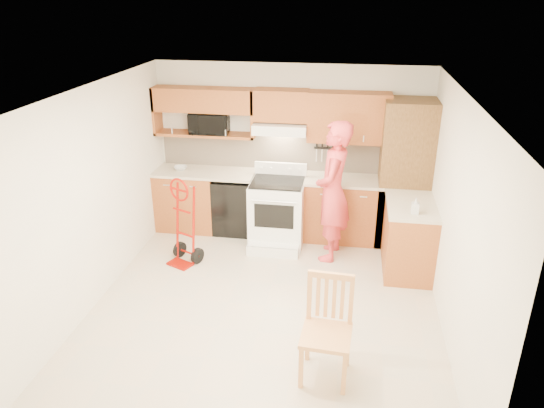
% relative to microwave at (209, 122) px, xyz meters
% --- Properties ---
extents(floor, '(4.00, 4.50, 0.02)m').
position_rel_microwave_xyz_m(floor, '(1.18, -2.08, -1.66)').
color(floor, '#BEB098').
rests_on(floor, ground).
extents(ceiling, '(4.00, 4.50, 0.02)m').
position_rel_microwave_xyz_m(ceiling, '(1.18, -2.08, 0.86)').
color(ceiling, white).
rests_on(ceiling, ground).
extents(wall_back, '(4.00, 0.02, 2.50)m').
position_rel_microwave_xyz_m(wall_back, '(1.18, 0.17, -0.40)').
color(wall_back, white).
rests_on(wall_back, ground).
extents(wall_front, '(4.00, 0.02, 2.50)m').
position_rel_microwave_xyz_m(wall_front, '(1.18, -4.34, -0.40)').
color(wall_front, white).
rests_on(wall_front, ground).
extents(wall_left, '(0.02, 4.50, 2.50)m').
position_rel_microwave_xyz_m(wall_left, '(-0.83, -2.08, -0.40)').
color(wall_left, white).
rests_on(wall_left, ground).
extents(wall_right, '(0.02, 4.50, 2.50)m').
position_rel_microwave_xyz_m(wall_right, '(3.19, -2.08, -0.40)').
color(wall_right, white).
rests_on(wall_right, ground).
extents(backsplash, '(3.92, 0.03, 0.55)m').
position_rel_microwave_xyz_m(backsplash, '(1.18, 0.15, -0.45)').
color(backsplash, beige).
rests_on(backsplash, wall_back).
extents(lower_cab_left, '(0.90, 0.60, 0.90)m').
position_rel_microwave_xyz_m(lower_cab_left, '(-0.37, -0.14, -1.20)').
color(lower_cab_left, '#A05428').
rests_on(lower_cab_left, ground).
extents(dishwasher, '(0.60, 0.60, 0.85)m').
position_rel_microwave_xyz_m(dishwasher, '(0.38, -0.14, -1.22)').
color(dishwasher, black).
rests_on(dishwasher, ground).
extents(lower_cab_right, '(1.14, 0.60, 0.90)m').
position_rel_microwave_xyz_m(lower_cab_right, '(2.01, -0.14, -1.20)').
color(lower_cab_right, '#A05428').
rests_on(lower_cab_right, ground).
extents(countertop_left, '(1.50, 0.63, 0.04)m').
position_rel_microwave_xyz_m(countertop_left, '(-0.07, -0.13, -0.73)').
color(countertop_left, '#C1B4A1').
rests_on(countertop_left, lower_cab_left).
extents(countertop_right, '(1.14, 0.63, 0.04)m').
position_rel_microwave_xyz_m(countertop_right, '(2.01, -0.13, -0.73)').
color(countertop_right, '#C1B4A1').
rests_on(countertop_right, lower_cab_right).
extents(cab_return_right, '(0.60, 1.00, 0.90)m').
position_rel_microwave_xyz_m(cab_return_right, '(2.88, -0.94, -1.20)').
color(cab_return_right, '#A05428').
rests_on(cab_return_right, ground).
extents(countertop_return, '(0.63, 1.00, 0.04)m').
position_rel_microwave_xyz_m(countertop_return, '(2.88, -0.94, -0.73)').
color(countertop_return, '#C1B4A1').
rests_on(countertop_return, cab_return_right).
extents(pantry_tall, '(0.70, 0.60, 2.10)m').
position_rel_microwave_xyz_m(pantry_tall, '(2.83, -0.14, -0.60)').
color(pantry_tall, brown).
rests_on(pantry_tall, ground).
extents(upper_cab_left, '(1.50, 0.33, 0.34)m').
position_rel_microwave_xyz_m(upper_cab_left, '(-0.07, 0.00, 0.33)').
color(upper_cab_left, '#A05428').
rests_on(upper_cab_left, wall_back).
extents(upper_shelf_mw, '(1.50, 0.33, 0.04)m').
position_rel_microwave_xyz_m(upper_shelf_mw, '(-0.07, 0.00, -0.18)').
color(upper_shelf_mw, '#A05428').
rests_on(upper_shelf_mw, wall_back).
extents(upper_cab_center, '(0.76, 0.33, 0.44)m').
position_rel_microwave_xyz_m(upper_cab_center, '(1.06, 0.00, 0.29)').
color(upper_cab_center, '#A05428').
rests_on(upper_cab_center, wall_back).
extents(upper_cab_right, '(1.14, 0.33, 0.70)m').
position_rel_microwave_xyz_m(upper_cab_right, '(2.01, 0.00, 0.15)').
color(upper_cab_right, '#A05428').
rests_on(upper_cab_right, wall_back).
extents(range_hood, '(0.76, 0.46, 0.14)m').
position_rel_microwave_xyz_m(range_hood, '(1.06, -0.06, -0.02)').
color(range_hood, white).
rests_on(range_hood, wall_back).
extents(knife_strip, '(0.40, 0.05, 0.29)m').
position_rel_microwave_xyz_m(knife_strip, '(1.73, 0.12, -0.41)').
color(knife_strip, black).
rests_on(knife_strip, backsplash).
extents(microwave, '(0.60, 0.43, 0.31)m').
position_rel_microwave_xyz_m(microwave, '(0.00, 0.00, 0.00)').
color(microwave, black).
rests_on(microwave, upper_shelf_mw).
extents(range, '(0.76, 1.01, 1.13)m').
position_rel_microwave_xyz_m(range, '(1.08, -0.48, -1.08)').
color(range, white).
rests_on(range, ground).
extents(person, '(0.53, 0.74, 1.93)m').
position_rel_microwave_xyz_m(person, '(1.87, -0.74, -0.68)').
color(person, '#DB3B40').
rests_on(person, ground).
extents(hand_truck, '(0.56, 0.54, 1.10)m').
position_rel_microwave_xyz_m(hand_truck, '(-0.09, -1.24, -1.10)').
color(hand_truck, '#9D0F04').
rests_on(hand_truck, ground).
extents(dining_chair, '(0.49, 0.53, 1.03)m').
position_rel_microwave_xyz_m(dining_chair, '(1.95, -3.15, -1.13)').
color(dining_chair, tan).
rests_on(dining_chair, ground).
extents(soap_bottle, '(0.09, 0.10, 0.20)m').
position_rel_microwave_xyz_m(soap_bottle, '(2.88, -1.22, -0.61)').
color(soap_bottle, white).
rests_on(soap_bottle, countertop_return).
extents(bowl, '(0.25, 0.25, 0.05)m').
position_rel_microwave_xyz_m(bowl, '(-0.44, -0.14, -0.68)').
color(bowl, white).
rests_on(bowl, countertop_left).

